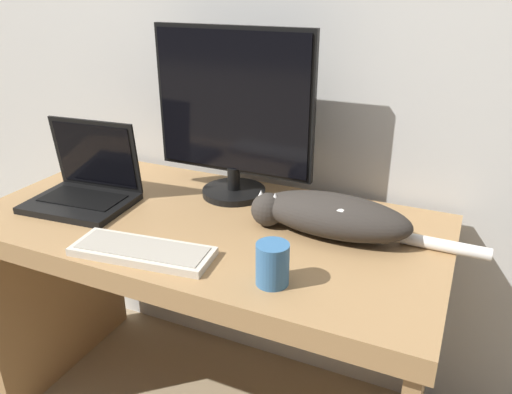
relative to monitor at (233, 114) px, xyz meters
name	(u,v)px	position (x,y,z in m)	size (l,w,h in m)	color
wall_back	(262,8)	(0.01, 0.20, 0.29)	(6.40, 0.06, 2.60)	silver
desk	(208,270)	(0.01, -0.20, -0.43)	(1.34, 0.67, 0.75)	#A37A4C
monitor	(233,114)	(0.00, 0.00, 0.00)	(0.51, 0.20, 0.52)	black
laptop	(85,187)	(-0.39, -0.24, -0.21)	(0.32, 0.25, 0.25)	black
external_keyboard	(142,251)	(-0.04, -0.44, -0.25)	(0.37, 0.17, 0.02)	beige
cat	(331,215)	(0.36, -0.14, -0.20)	(0.62, 0.17, 0.11)	#332D28
coffee_mug	(272,264)	(0.31, -0.42, -0.21)	(0.08, 0.08, 0.10)	teal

